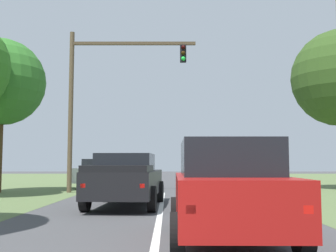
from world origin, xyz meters
TOP-DOWN VIEW (x-y plane):
  - ground_plane at (0.00, 10.05)m, footprint 120.00×120.00m
  - red_suv_near at (1.40, 5.16)m, footprint 2.28×4.72m
  - pickup_truck_lead at (-1.21, 11.36)m, footprint 2.53×5.59m
  - traffic_light at (-3.23, 18.26)m, footprint 6.60×0.40m
  - keep_moving_sign at (4.81, 13.92)m, footprint 0.60×0.09m
  - crossing_suv_far at (-3.23, 21.50)m, footprint 4.34×2.14m
  - extra_tree_2 at (-8.40, 18.15)m, footprint 4.49×4.49m

SIDE VIEW (x-z plane):
  - ground_plane at x=0.00m, z-range 0.00..0.00m
  - crossing_suv_far at x=-3.23m, z-range 0.05..1.78m
  - pickup_truck_lead at x=-1.21m, z-range 0.04..1.86m
  - red_suv_near at x=1.40m, z-range 0.04..1.99m
  - keep_moving_sign at x=4.81m, z-range 0.33..2.68m
  - traffic_light at x=-3.23m, z-range 1.23..9.58m
  - extra_tree_2 at x=-8.40m, z-range 1.70..9.63m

